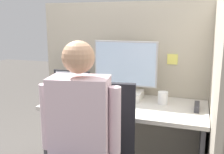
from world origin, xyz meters
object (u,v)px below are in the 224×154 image
at_px(monitor, 125,66).
at_px(carrot_toy, 121,110).
at_px(stapler, 197,107).
at_px(laptop, 70,90).
at_px(paper_box, 125,95).
at_px(coffee_mug, 163,98).
at_px(person, 74,136).

distance_m(monitor, carrot_toy, 0.46).
relative_size(monitor, stapler, 3.42).
bearing_deg(laptop, paper_box, 6.46).
height_order(stapler, coffee_mug, coffee_mug).
distance_m(paper_box, person, 0.87).
height_order(stapler, carrot_toy, stapler).
height_order(person, coffee_mug, person).
bearing_deg(laptop, monitor, 6.78).
bearing_deg(paper_box, monitor, 90.00).
bearing_deg(stapler, carrot_toy, -154.88).
bearing_deg(person, paper_box, 86.54).
xyz_separation_m(person, coffee_mug, (0.39, 0.82, 0.03)).
bearing_deg(coffee_mug, carrot_toy, -129.67).
relative_size(monitor, laptop, 1.49).
bearing_deg(laptop, coffee_mug, 0.58).
bearing_deg(carrot_toy, laptop, 152.36).
distance_m(monitor, stapler, 0.67).
height_order(monitor, stapler, monitor).
relative_size(person, coffee_mug, 12.60).
relative_size(paper_box, carrot_toy, 2.51).
distance_m(paper_box, stapler, 0.61).
distance_m(monitor, coffee_mug, 0.42).
bearing_deg(stapler, monitor, 168.94).
relative_size(paper_box, monitor, 0.55).
height_order(laptop, person, person).
xyz_separation_m(carrot_toy, person, (-0.13, -0.51, -0.00)).
distance_m(person, coffee_mug, 0.91).
bearing_deg(carrot_toy, paper_box, 101.79).
distance_m(monitor, laptop, 0.57).
distance_m(carrot_toy, person, 0.53).
relative_size(paper_box, stapler, 1.89).
bearing_deg(coffee_mug, laptop, -179.42).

